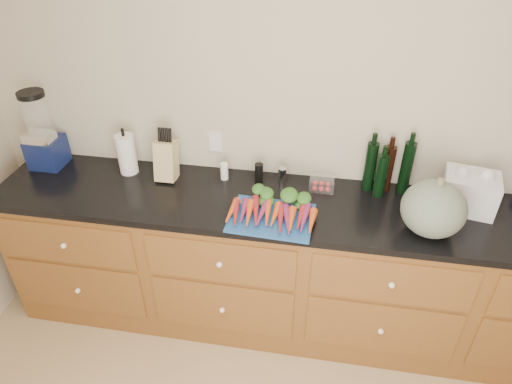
% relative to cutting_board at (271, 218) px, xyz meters
% --- Properties ---
extents(wall_back, '(4.10, 0.05, 2.60)m').
position_rel_cutting_board_xyz_m(wall_back, '(0.19, 0.48, 0.35)').
color(wall_back, beige).
rests_on(wall_back, ground).
extents(cabinets, '(3.60, 0.64, 0.90)m').
position_rel_cutting_board_xyz_m(cabinets, '(0.19, 0.16, -0.50)').
color(cabinets, brown).
rests_on(cabinets, ground).
extents(countertop, '(3.64, 0.62, 0.04)m').
position_rel_cutting_board_xyz_m(countertop, '(0.19, 0.16, -0.03)').
color(countertop, black).
rests_on(countertop, cabinets).
extents(cutting_board, '(0.45, 0.35, 0.01)m').
position_rel_cutting_board_xyz_m(cutting_board, '(0.00, 0.00, 0.00)').
color(cutting_board, '#1E4E8F').
rests_on(cutting_board, countertop).
extents(carrots, '(0.47, 0.32, 0.06)m').
position_rel_cutting_board_xyz_m(carrots, '(0.00, 0.04, 0.03)').
color(carrots, '#DF511A').
rests_on(carrots, cutting_board).
extents(squash, '(0.32, 0.32, 0.29)m').
position_rel_cutting_board_xyz_m(squash, '(0.80, 0.03, 0.14)').
color(squash, '#506051').
rests_on(squash, countertop).
extents(blender_appliance, '(0.19, 0.19, 0.48)m').
position_rel_cutting_board_xyz_m(blender_appliance, '(-1.45, 0.32, 0.20)').
color(blender_appliance, '#101B4B').
rests_on(blender_appliance, countertop).
extents(paper_towel, '(0.11, 0.11, 0.25)m').
position_rel_cutting_board_xyz_m(paper_towel, '(-0.92, 0.32, 0.12)').
color(paper_towel, white).
rests_on(paper_towel, countertop).
extents(knife_block, '(0.12, 0.12, 0.23)m').
position_rel_cutting_board_xyz_m(knife_block, '(-0.67, 0.30, 0.11)').
color(knife_block, tan).
rests_on(knife_block, countertop).
extents(grinder_salt, '(0.05, 0.05, 0.10)m').
position_rel_cutting_board_xyz_m(grinder_salt, '(-0.33, 0.34, 0.05)').
color(grinder_salt, white).
rests_on(grinder_salt, countertop).
extents(grinder_pepper, '(0.05, 0.05, 0.12)m').
position_rel_cutting_board_xyz_m(grinder_pepper, '(-0.12, 0.34, 0.06)').
color(grinder_pepper, black).
rests_on(grinder_pepper, countertop).
extents(canister_chrome, '(0.05, 0.05, 0.11)m').
position_rel_cutting_board_xyz_m(canister_chrome, '(0.01, 0.34, 0.05)').
color(canister_chrome, silver).
rests_on(canister_chrome, countertop).
extents(tomato_box, '(0.14, 0.11, 0.07)m').
position_rel_cutting_board_xyz_m(tomato_box, '(0.25, 0.33, 0.03)').
color(tomato_box, white).
rests_on(tomato_box, countertop).
extents(bottles, '(0.26, 0.13, 0.31)m').
position_rel_cutting_board_xyz_m(bottles, '(0.60, 0.37, 0.14)').
color(bottles, black).
rests_on(bottles, countertop).
extents(grocery_bag, '(0.31, 0.27, 0.20)m').
position_rel_cutting_board_xyz_m(grocery_bag, '(1.03, 0.28, 0.09)').
color(grocery_bag, white).
rests_on(grocery_bag, countertop).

